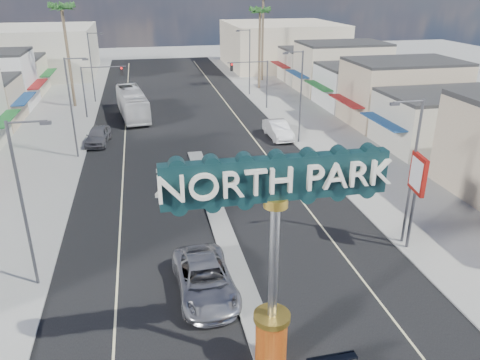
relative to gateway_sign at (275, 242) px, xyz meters
name	(u,v)px	position (x,y,z in m)	size (l,w,h in m)	color
ground	(193,150)	(0.00, 28.02, -5.93)	(160.00, 160.00, 0.00)	gray
road	(193,150)	(0.00, 28.02, -5.92)	(20.00, 120.00, 0.01)	black
median_island	(222,228)	(0.00, 12.02, -5.85)	(1.30, 30.00, 0.16)	gray
sidewalk_left	(39,160)	(-14.00, 28.02, -5.87)	(8.00, 120.00, 0.12)	gray
sidewalk_right	(330,140)	(14.00, 28.02, -5.87)	(8.00, 120.00, 0.12)	gray
storefront_row_right	(367,82)	(24.00, 41.02, -2.93)	(12.00, 42.00, 6.00)	#B7B29E
backdrop_far_left	(33,51)	(-22.00, 73.02, -1.93)	(20.00, 20.00, 8.00)	#B7B29E
backdrop_far_right	(281,45)	(22.00, 73.02, -1.93)	(20.00, 20.00, 8.00)	beige
gateway_sign	(275,242)	(0.00, 0.00, 0.00)	(8.20, 1.50, 9.15)	#B12C0D
traffic_signal_left	(99,81)	(-9.18, 42.02, -1.65)	(5.09, 0.45, 6.00)	#47474C
traffic_signal_right	(253,75)	(9.18, 42.02, -1.65)	(5.09, 0.45, 6.00)	#47474C
streetlight_l_near	(25,198)	(-10.43, 8.02, -0.86)	(2.03, 0.22, 9.00)	#47474C
streetlight_l_mid	(73,103)	(-10.43, 28.02, -0.86)	(2.03, 0.22, 9.00)	#47474C
streetlight_l_far	(92,64)	(-10.43, 50.02, -0.86)	(2.03, 0.22, 9.00)	#47474C
streetlight_r_near	(411,166)	(10.43, 8.02, -0.86)	(2.03, 0.22, 9.00)	#47474C
streetlight_r_mid	(299,93)	(10.43, 28.02, -0.86)	(2.03, 0.22, 9.00)	#47474C
streetlight_r_far	(248,59)	(10.43, 50.02, -0.86)	(2.03, 0.22, 9.00)	#47474C
palm_left_far	(62,13)	(-13.00, 48.02, 5.57)	(2.60, 2.60, 13.10)	brown
palm_right_mid	(260,15)	(13.00, 54.02, 4.67)	(2.60, 2.60, 12.10)	brown
palm_right_far	(263,0)	(15.00, 60.02, 6.46)	(2.60, 2.60, 14.10)	brown
suv_left	(205,279)	(-2.00, 5.46, -5.07)	(2.83, 6.15, 1.71)	#9D9DA1
car_parked_left	(98,136)	(-9.00, 31.82, -5.07)	(2.01, 5.01, 1.71)	slate
car_parked_right	(278,130)	(9.00, 30.01, -5.04)	(1.88, 5.40, 1.78)	silver
city_bus	(132,103)	(-5.63, 41.69, -4.33)	(2.68, 11.46, 3.19)	silver
bank_pylon_sign	(417,179)	(10.52, 7.33, -1.38)	(0.50, 1.84, 5.86)	#47474C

